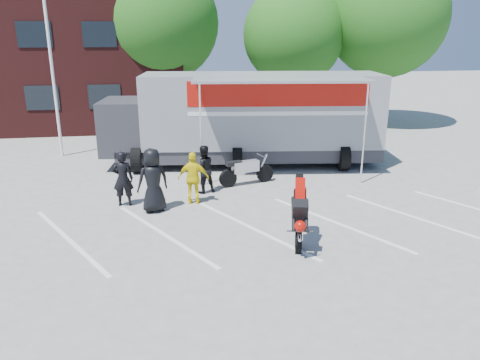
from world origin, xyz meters
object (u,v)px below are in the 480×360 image
object	(u,v)px
flagpole	(55,33)
tree_right	(387,17)
spectator_leather_a	(153,180)
tree_left	(161,23)
spectator_leather_b	(123,179)
transporter_truck	(249,163)
spectator_leather_c	(203,169)
tree_mid	(294,35)
parked_motorcycle	(247,184)
spectator_hivis	(194,178)
stunt_bike_rider	(297,240)

from	to	relation	value
flagpole	tree_right	bearing A→B (deg)	15.48
tree_right	spectator_leather_a	bearing A→B (deg)	-136.70
tree_left	spectator_leather_b	distance (m)	13.53
transporter_truck	spectator_leather_a	bearing A→B (deg)	-121.21
flagpole	spectator_leather_c	distance (m)	8.96
flagpole	tree_mid	distance (m)	12.31
parked_motorcycle	spectator_leather_a	xyz separation A→B (m)	(-3.16, -2.08, 0.96)
parked_motorcycle	spectator_leather_b	xyz separation A→B (m)	(-4.08, -1.45, 0.86)
transporter_truck	parked_motorcycle	world-z (taller)	transporter_truck
tree_right	spectator_leather_c	bearing A→B (deg)	-136.60
tree_right	spectator_hivis	world-z (taller)	tree_right
spectator_hivis	parked_motorcycle	bearing A→B (deg)	-130.71
stunt_bike_rider	tree_right	bearing A→B (deg)	72.53
tree_left	spectator_leather_a	distance (m)	14.03
spectator_leather_a	spectator_leather_b	bearing A→B (deg)	-53.43
spectator_leather_c	stunt_bike_rider	bearing A→B (deg)	100.20
spectator_leather_b	flagpole	bearing A→B (deg)	-60.86
tree_right	spectator_leather_c	distance (m)	15.79
transporter_truck	parked_motorcycle	bearing A→B (deg)	-94.85
parked_motorcycle	spectator_leather_c	xyz separation A→B (m)	(-1.57, -0.62, 0.80)
stunt_bike_rider	spectator_leather_b	world-z (taller)	spectator_leather_b
tree_mid	spectator_leather_b	xyz separation A→B (m)	(-8.38, -11.61, -4.09)
tree_left	spectator_hivis	xyz separation A→B (m)	(0.76, -12.76, -4.75)
tree_left	tree_mid	xyz separation A→B (m)	(7.00, -1.00, -0.62)
tree_mid	spectator_leather_c	world-z (taller)	tree_mid
tree_right	parked_motorcycle	size ratio (longest dim) A/B	4.35
spectator_leather_a	tree_right	bearing A→B (deg)	-155.60
tree_left	stunt_bike_rider	distance (m)	17.16
tree_right	spectator_leather_b	distance (m)	18.10
transporter_truck	stunt_bike_rider	xyz separation A→B (m)	(-0.05, -7.43, 0.00)
spectator_hivis	stunt_bike_rider	bearing A→B (deg)	137.52
transporter_truck	parked_motorcycle	xyz separation A→B (m)	(-0.55, -2.67, 0.00)
parked_motorcycle	transporter_truck	bearing A→B (deg)	-28.05
stunt_bike_rider	spectator_leather_c	world-z (taller)	spectator_leather_c
spectator_leather_a	spectator_leather_b	distance (m)	1.12
parked_motorcycle	spectator_leather_c	distance (m)	1.86
spectator_leather_b	spectator_leather_c	distance (m)	2.65
flagpole	spectator_leather_c	xyz separation A→B (m)	(5.38, -5.77, -4.25)
spectator_leather_a	spectator_hivis	size ratio (longest dim) A/B	1.17
tree_left	stunt_bike_rider	xyz separation A→B (m)	(3.20, -15.91, -5.57)
spectator_leather_a	spectator_leather_b	size ratio (longest dim) A/B	1.12
tree_left	tree_mid	size ratio (longest dim) A/B	1.13
flagpole	tree_left	distance (m)	7.37
flagpole	tree_right	world-z (taller)	tree_right
flagpole	spectator_leather_a	size ratio (longest dim) A/B	4.17
stunt_bike_rider	tree_left	bearing A→B (deg)	115.30
spectator_hivis	flagpole	bearing A→B (deg)	-43.76
parked_motorcycle	flagpole	bearing A→B (deg)	36.96
spectator_leather_a	spectator_leather_b	world-z (taller)	spectator_leather_a
tree_left	spectator_leather_a	bearing A→B (deg)	-91.99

